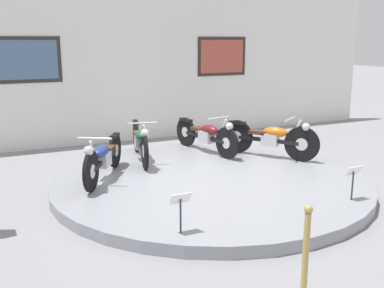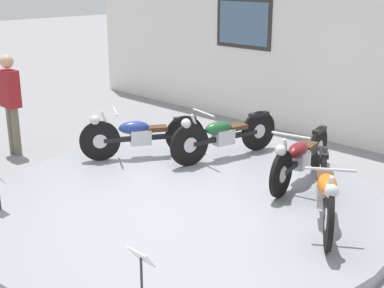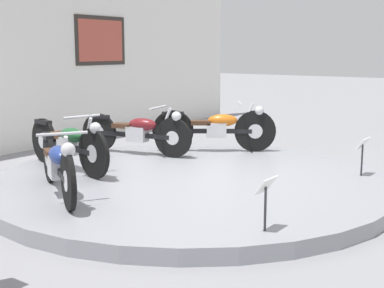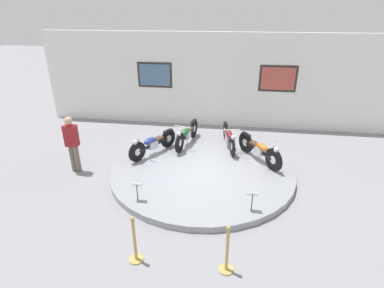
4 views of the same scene
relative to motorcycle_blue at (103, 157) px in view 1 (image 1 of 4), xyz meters
The scene contains 10 objects.
ground_plane 1.87m from the motorcycle_blue, 21.73° to the right, with size 60.00×60.00×0.00m, color gray.
display_platform 1.85m from the motorcycle_blue, 21.73° to the right, with size 5.29×5.29×0.17m, color gray.
back_wall 4.04m from the motorcycle_blue, 64.32° to the left, with size 14.00×0.22×3.66m.
motorcycle_blue is the anchor object (origin of this frame).
motorcycle_green 1.30m from the motorcycle_blue, 43.30° to the left, with size 0.58×1.98×0.81m.
motorcycle_maroon 2.54m from the motorcycle_blue, 20.57° to the left, with size 0.59×1.94×0.79m.
motorcycle_orange 3.32m from the motorcycle_blue, ahead, with size 1.20×1.70×0.82m.
info_placard_front_left 2.53m from the motorcycle_blue, 83.18° to the right, with size 0.26×0.11×0.51m.
info_placard_front_centre 3.93m from the motorcycle_blue, 39.67° to the right, with size 0.26×0.11×0.51m.
stanchion_post_left_of_entry 4.27m from the motorcycle_blue, 79.19° to the right, with size 0.28×0.28×1.02m.
Camera 1 is at (-3.38, -6.47, 2.45)m, focal length 42.00 mm.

